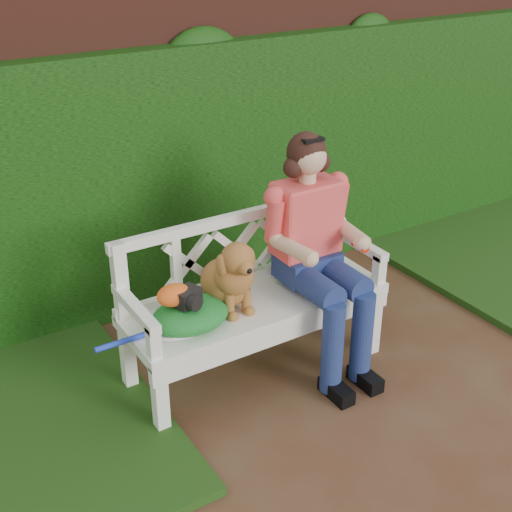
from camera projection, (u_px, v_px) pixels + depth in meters
ground at (392, 403)px, 3.76m from camera, size 60.00×60.00×0.00m
brick_wall at (219, 125)px, 4.70m from camera, size 10.00×0.30×2.20m
ivy_hedge at (235, 168)px, 4.65m from camera, size 10.00×0.18×1.70m
garden_bench at (256, 335)px, 3.93m from camera, size 1.63×0.75×0.48m
seated_woman at (310, 256)px, 3.88m from camera, size 0.62×0.80×1.33m
dog at (228, 271)px, 3.66m from camera, size 0.31×0.41×0.43m
tennis_racket at (172, 326)px, 3.54m from camera, size 0.69×0.39×0.03m
green_bag at (190, 315)px, 3.53m from camera, size 0.49×0.43×0.14m
camera_item at (187, 297)px, 3.47m from camera, size 0.16×0.13×0.09m
baseball_glove at (174, 295)px, 3.46m from camera, size 0.21×0.18×0.11m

